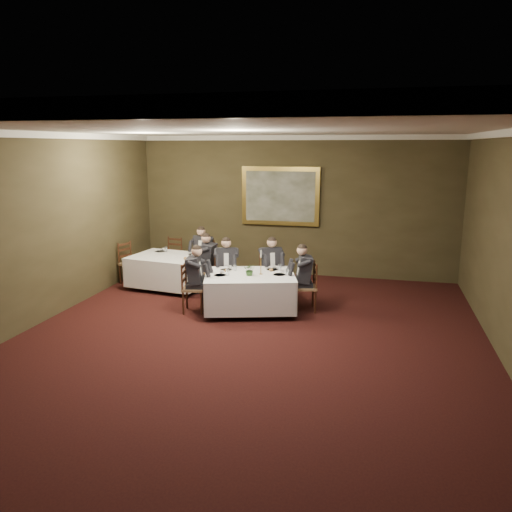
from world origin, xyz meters
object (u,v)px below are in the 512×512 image
at_px(chair_sec_backleft, 172,266).
at_px(diner_sec_endright, 210,270).
at_px(chair_sec_endleft, 131,272).
at_px(chair_main_endright, 306,297).
at_px(diner_main_backleft, 227,275).
at_px(chair_sec_endright, 211,280).
at_px(chair_main_endleft, 193,298).
at_px(table_second, 169,269).
at_px(diner_main_backright, 271,275).
at_px(chair_main_backleft, 227,285).
at_px(diner_main_endleft, 194,287).
at_px(chair_sec_backright, 204,269).
at_px(diner_sec_backright, 204,260).
at_px(table_main, 250,289).
at_px(candlestick, 261,265).
at_px(diner_main_endright, 305,286).
at_px(chair_main_backright, 270,285).
at_px(centerpiece, 250,269).
at_px(painting, 280,196).

distance_m(chair_sec_backleft, diner_sec_endright, 1.76).
bearing_deg(chair_sec_endleft, chair_main_endright, 96.72).
distance_m(diner_main_backleft, chair_sec_endright, 0.61).
bearing_deg(chair_main_endleft, table_second, -152.44).
relative_size(diner_main_backright, diner_sec_endright, 1.00).
relative_size(chair_main_backleft, chair_sec_endright, 1.00).
relative_size(diner_main_endleft, chair_sec_endright, 1.35).
bearing_deg(chair_sec_backright, diner_sec_backright, 90.00).
height_order(chair_main_backleft, diner_sec_backright, diner_sec_backright).
height_order(table_main, diner_sec_endright, diner_sec_endright).
relative_size(chair_sec_endright, candlestick, 2.01).
relative_size(table_main, table_second, 1.12).
distance_m(table_second, diner_main_backleft, 1.60).
bearing_deg(diner_main_endright, table_main, 91.05).
bearing_deg(diner_main_endleft, diner_main_endright, 95.62).
bearing_deg(chair_sec_endright, diner_main_endleft, -175.07).
bearing_deg(chair_main_endright, table_second, 60.40).
distance_m(table_main, diner_sec_endright, 1.58).
relative_size(chair_main_backleft, chair_main_backright, 1.00).
xyz_separation_m(table_main, centerpiece, (0.03, -0.09, 0.44)).
bearing_deg(diner_main_backleft, chair_sec_endright, -48.09).
height_order(diner_main_backright, candlestick, diner_main_backright).
bearing_deg(chair_main_endleft, diner_main_backright, 124.95).
relative_size(chair_main_endright, chair_sec_backleft, 1.00).
bearing_deg(table_main, diner_main_endleft, -164.09).
bearing_deg(chair_sec_endright, diner_main_endright, -107.74).
xyz_separation_m(diner_main_endright, diner_sec_endright, (-2.26, 0.73, 0.00)).
height_order(diner_main_endleft, diner_sec_endright, same).
height_order(table_second, diner_sec_backright, diner_sec_backright).
relative_size(diner_main_endleft, painting, 0.68).
bearing_deg(table_second, diner_main_endleft, -51.84).
distance_m(diner_main_endleft, diner_sec_endright, 1.35).
height_order(chair_main_endleft, diner_main_endleft, diner_main_endleft).
xyz_separation_m(table_second, diner_main_endright, (3.31, -0.88, 0.06)).
relative_size(table_second, chair_sec_endright, 1.85).
bearing_deg(chair_main_endright, diner_main_endright, 90.00).
relative_size(table_second, diner_sec_endright, 1.38).
bearing_deg(chair_main_endleft, table_main, 95.56).
bearing_deg(chair_main_backright, table_main, 51.42).
relative_size(chair_main_endright, chair_sec_endleft, 1.00).
distance_m(diner_main_endleft, chair_sec_backright, 2.37).
bearing_deg(diner_main_endright, chair_main_backright, 36.02).
bearing_deg(diner_sec_backright, painting, -133.09).
relative_size(chair_main_endright, chair_sec_backright, 1.00).
bearing_deg(diner_sec_backright, chair_main_endleft, 117.66).
bearing_deg(table_second, table_main, -27.82).
distance_m(chair_main_backleft, painting, 2.99).
height_order(chair_main_backright, painting, painting).
relative_size(diner_main_endright, chair_sec_backright, 1.35).
height_order(table_main, diner_main_endleft, diner_main_endleft).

